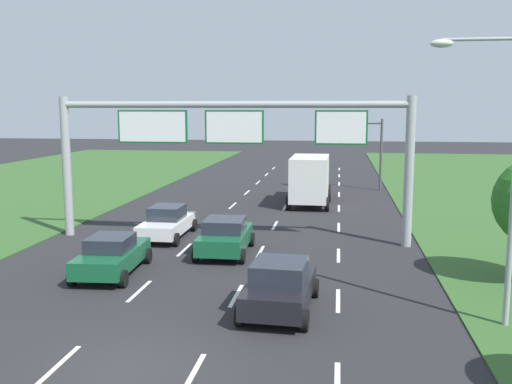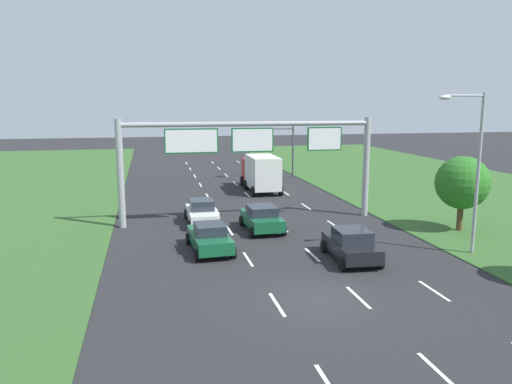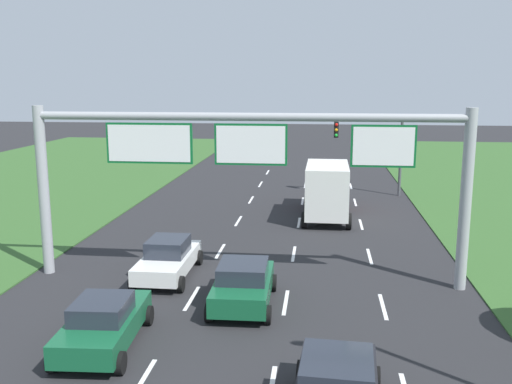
{
  "view_description": "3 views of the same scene",
  "coord_description": "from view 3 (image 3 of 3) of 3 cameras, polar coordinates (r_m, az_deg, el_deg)",
  "views": [
    {
      "loc": [
        5.17,
        -12.71,
        6.46
      ],
      "look_at": [
        0.58,
        18.8,
        1.73
      ],
      "focal_mm": 40.0,
      "sensor_mm": 36.0,
      "label": 1
    },
    {
      "loc": [
        -6.57,
        -18.34,
        8.04
      ],
      "look_at": [
        0.59,
        14.89,
        1.88
      ],
      "focal_mm": 35.0,
      "sensor_mm": 36.0,
      "label": 2
    },
    {
      "loc": [
        2.91,
        -7.67,
        7.96
      ],
      "look_at": [
        -0.13,
        18.88,
        2.74
      ],
      "focal_mm": 40.0,
      "sensor_mm": 36.0,
      "label": 3
    }
  ],
  "objects": [
    {
      "name": "lane_dashes_inner_right",
      "position": [
        24.05,
        3.44,
        -8.28
      ],
      "size": [
        0.14,
        68.4,
        0.01
      ],
      "color": "white",
      "rests_on": "ground_plane"
    },
    {
      "name": "box_truck",
      "position": [
        33.79,
        7.11,
        0.38
      ],
      "size": [
        2.74,
        7.14,
        3.28
      ],
      "rotation": [
        0.0,
        0.0,
        -0.01
      ],
      "color": "#B21E19",
      "rests_on": "ground_plane"
    },
    {
      "name": "car_near_red",
      "position": [
        18.27,
        -14.98,
        -12.51
      ],
      "size": [
        2.36,
        4.45,
        1.55
      ],
      "rotation": [
        0.0,
        0.0,
        0.06
      ],
      "color": "#145633",
      "rests_on": "ground_plane"
    },
    {
      "name": "lane_dashes_inner_left",
      "position": [
        24.47,
        -4.85,
        -7.96
      ],
      "size": [
        0.14,
        68.4,
        0.01
      ],
      "color": "white",
      "rests_on": "ground_plane"
    },
    {
      "name": "traffic_light_mast",
      "position": [
        40.66,
        11.63,
        5.05
      ],
      "size": [
        4.76,
        0.49,
        5.6
      ],
      "color": "#47494F",
      "rests_on": "ground_plane"
    },
    {
      "name": "lane_dashes_slip",
      "position": [
        24.14,
        11.86,
        -8.43
      ],
      "size": [
        0.14,
        68.4,
        0.01
      ],
      "color": "white",
      "rests_on": "ground_plane"
    },
    {
      "name": "car_far_ahead",
      "position": [
        20.69,
        -1.28,
        -9.16
      ],
      "size": [
        2.28,
        4.22,
        1.6
      ],
      "rotation": [
        0.0,
        0.0,
        0.02
      ],
      "color": "#145633",
      "rests_on": "ground_plane"
    },
    {
      "name": "car_mid_lane",
      "position": [
        23.9,
        -8.79,
        -6.56
      ],
      "size": [
        2.11,
        4.49,
        1.61
      ],
      "rotation": [
        0.0,
        0.0,
        0.0
      ],
      "color": "white",
      "rests_on": "ground_plane"
    },
    {
      "name": "sign_gantry",
      "position": [
        22.26,
        -1.04,
        3.27
      ],
      "size": [
        17.24,
        0.44,
        7.0
      ],
      "color": "#9EA0A5",
      "rests_on": "ground_plane"
    }
  ]
}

